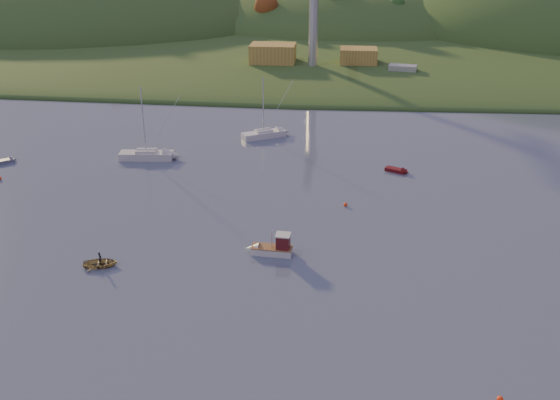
# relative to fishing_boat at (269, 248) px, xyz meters

# --- Properties ---
(far_shore) EXTENTS (620.00, 220.00, 1.50)m
(far_shore) POSITION_rel_fishing_boat_xyz_m (-1.79, 200.05, -0.75)
(far_shore) COLOR #2A461C
(far_shore) RESTS_ON ground
(shore_slope) EXTENTS (640.00, 150.00, 7.00)m
(shore_slope) POSITION_rel_fishing_boat_xyz_m (-1.79, 135.05, -0.75)
(shore_slope) COLOR #2A461C
(shore_slope) RESTS_ON ground
(hill_left) EXTENTS (170.00, 140.00, 44.00)m
(hill_left) POSITION_rel_fishing_boat_xyz_m (-91.79, 170.05, -0.75)
(hill_left) COLOR #2A461C
(hill_left) RESTS_ON ground
(hill_center) EXTENTS (140.00, 120.00, 36.00)m
(hill_center) POSITION_rel_fishing_boat_xyz_m (8.21, 180.05, -0.75)
(hill_center) COLOR #2A461C
(hill_center) RESTS_ON ground
(hillside_trees) EXTENTS (280.00, 50.00, 32.00)m
(hillside_trees) POSITION_rel_fishing_boat_xyz_m (-1.79, 155.05, -0.75)
(hillside_trees) COLOR #1B3F16
(hillside_trees) RESTS_ON ground
(wharf) EXTENTS (42.00, 16.00, 2.40)m
(wharf) POSITION_rel_fishing_boat_xyz_m (3.21, 92.05, 0.45)
(wharf) COLOR slate
(wharf) RESTS_ON ground
(shed_west) EXTENTS (11.00, 8.00, 4.80)m
(shed_west) POSITION_rel_fishing_boat_xyz_m (-9.79, 93.05, 4.05)
(shed_west) COLOR #A48236
(shed_west) RESTS_ON wharf
(shed_east) EXTENTS (9.00, 7.00, 4.00)m
(shed_east) POSITION_rel_fishing_boat_xyz_m (11.21, 94.05, 3.65)
(shed_east) COLOR #A48236
(shed_east) RESTS_ON wharf
(dock_crane) EXTENTS (3.20, 28.00, 20.30)m
(dock_crane) POSITION_rel_fishing_boat_xyz_m (0.21, 88.44, 16.42)
(dock_crane) COLOR #B7B7BC
(dock_crane) RESTS_ON wharf
(fishing_boat) EXTENTS (5.44, 2.03, 3.41)m
(fishing_boat) POSITION_rel_fishing_boat_xyz_m (0.00, 0.00, 0.00)
(fishing_boat) COLOR silver
(fishing_boat) RESTS_ON ground
(sailboat_near) EXTENTS (7.71, 5.78, 10.53)m
(sailboat_near) POSITION_rel_fishing_boat_xyz_m (-5.74, 41.63, -0.06)
(sailboat_near) COLOR silver
(sailboat_near) RESTS_ON ground
(sailboat_far) EXTENTS (8.52, 3.18, 11.58)m
(sailboat_far) POSITION_rel_fishing_boat_xyz_m (-22.78, 28.89, -0.01)
(sailboat_far) COLOR beige
(sailboat_far) RESTS_ON ground
(canoe) EXTENTS (4.19, 3.41, 0.76)m
(canoe) POSITION_rel_fishing_boat_xyz_m (-17.75, -4.60, -0.37)
(canoe) COLOR #9E8C57
(canoe) RESTS_ON ground
(paddler) EXTENTS (0.45, 0.59, 1.43)m
(paddler) POSITION_rel_fishing_boat_xyz_m (-17.75, -4.60, -0.04)
(paddler) COLOR black
(paddler) RESTS_ON ground
(red_tender) EXTENTS (3.82, 2.76, 1.24)m
(red_tender) POSITION_rel_fishing_boat_xyz_m (16.59, 26.89, -0.49)
(red_tender) COLOR #530B0E
(red_tender) RESTS_ON ground
(grey_dinghy) EXTENTS (3.35, 3.20, 1.26)m
(grey_dinghy) POSITION_rel_fishing_boat_xyz_m (-43.83, 25.40, -0.49)
(grey_dinghy) COLOR slate
(grey_dinghy) RESTS_ON ground
(work_vessel) EXTENTS (15.70, 8.06, 3.85)m
(work_vessel) POSITION_rel_fishing_boat_xyz_m (21.53, 87.32, 0.62)
(work_vessel) COLOR slate
(work_vessel) RESTS_ON ground
(buoy_0) EXTENTS (0.50, 0.50, 0.50)m
(buoy_0) POSITION_rel_fishing_boat_xyz_m (20.51, -21.87, -0.50)
(buoy_0) COLOR #FF350D
(buoy_0) RESTS_ON ground
(buoy_1) EXTENTS (0.50, 0.50, 0.50)m
(buoy_1) POSITION_rel_fishing_boat_xyz_m (8.52, 13.85, -0.50)
(buoy_1) COLOR #FF350D
(buoy_1) RESTS_ON ground
(buoy_2) EXTENTS (0.50, 0.50, 0.50)m
(buoy_2) POSITION_rel_fishing_boat_xyz_m (-41.40, 18.23, -0.50)
(buoy_2) COLOR #FF350D
(buoy_2) RESTS_ON ground
(buoy_3) EXTENTS (0.50, 0.50, 0.50)m
(buoy_3) POSITION_rel_fishing_boat_xyz_m (-21.38, 30.75, -0.50)
(buoy_3) COLOR #FF350D
(buoy_3) RESTS_ON ground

